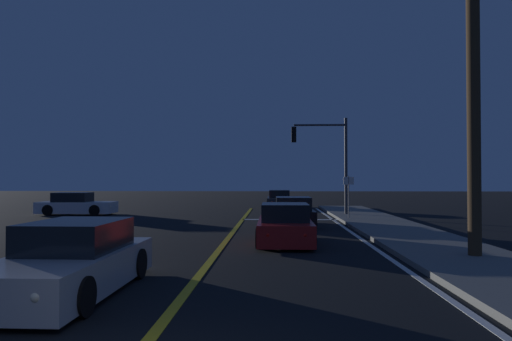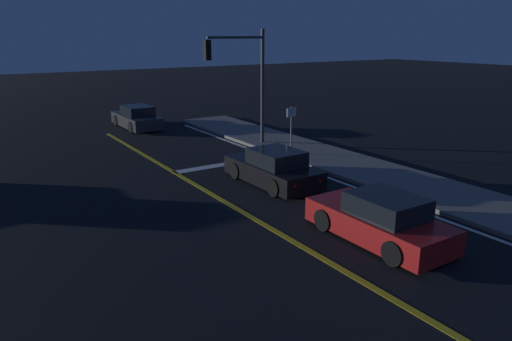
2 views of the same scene
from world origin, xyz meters
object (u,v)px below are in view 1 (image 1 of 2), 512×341
car_parked_curb_silver (72,262)px  utility_pole_right (473,71)px  car_far_approaching_red (285,226)px  car_mid_block_charcoal (279,200)px  car_lead_oncoming_white (76,205)px  car_following_oncoming_black (293,213)px  street_sign_corner (349,190)px  traffic_signal_near_right (326,151)px

car_parked_curb_silver → utility_pole_right: bearing=-156.4°
car_far_approaching_red → car_mid_block_charcoal: 19.40m
car_mid_block_charcoal → utility_pole_right: utility_pole_right is taller
car_lead_oncoming_white → car_following_oncoming_black: size_ratio=1.08×
car_far_approaching_red → car_lead_oncoming_white: bearing=135.3°
car_following_oncoming_black → car_parked_curb_silver: same height
car_lead_oncoming_white → utility_pole_right: size_ratio=0.47×
car_far_approaching_red → street_sign_corner: bearing=67.9°
car_mid_block_charcoal → car_following_oncoming_black: (0.49, -13.62, -0.00)m
traffic_signal_near_right → car_lead_oncoming_white: bearing=-2.9°
car_lead_oncoming_white → car_mid_block_charcoal: bearing=119.1°
car_following_oncoming_black → car_parked_curb_silver: size_ratio=0.91×
car_parked_curb_silver → traffic_signal_near_right: bearing=-109.6°
car_mid_block_charcoal → car_lead_oncoming_white: (-12.39, -7.19, 0.00)m
car_lead_oncoming_white → car_parked_curb_silver: same height
car_parked_curb_silver → utility_pole_right: size_ratio=0.47×
car_mid_block_charcoal → car_lead_oncoming_white: size_ratio=0.98×
utility_pole_right → car_parked_curb_silver: bearing=-157.2°
car_far_approaching_red → car_following_oncoming_black: bearing=84.9°
car_mid_block_charcoal → car_parked_curb_silver: size_ratio=0.96×
car_lead_oncoming_white → street_sign_corner: 16.30m
car_parked_curb_silver → utility_pole_right: (9.07, 3.81, 4.42)m
car_parked_curb_silver → utility_pole_right: utility_pole_right is taller
car_far_approaching_red → street_sign_corner: size_ratio=1.80×
car_far_approaching_red → car_lead_oncoming_white: same height
car_lead_oncoming_white → car_parked_curb_silver: bearing=22.2°
car_far_approaching_red → car_lead_oncoming_white: (-12.37, 12.21, 0.00)m
car_far_approaching_red → traffic_signal_near_right: (2.68, 11.46, 3.18)m
utility_pole_right → car_following_oncoming_black: bearing=116.3°
car_parked_curb_silver → street_sign_corner: (7.67, 15.58, 0.98)m
utility_pole_right → street_sign_corner: (-1.40, 11.77, -3.44)m
car_mid_block_charcoal → street_sign_corner: street_sign_corner is taller
car_parked_curb_silver → traffic_signal_near_right: 19.86m
traffic_signal_near_right → street_sign_corner: bearing=106.5°
car_lead_oncoming_white → utility_pole_right: utility_pole_right is taller
car_mid_block_charcoal → utility_pole_right: (4.88, -22.51, 4.42)m
car_far_approaching_red → car_parked_curb_silver: bearing=-121.0°
car_far_approaching_red → street_sign_corner: street_sign_corner is taller
traffic_signal_near_right → car_mid_block_charcoal: bearing=-71.5°
car_following_oncoming_black → traffic_signal_near_right: bearing=68.4°
car_following_oncoming_black → utility_pole_right: bearing=-64.5°
car_far_approaching_red → traffic_signal_near_right: bearing=76.8°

